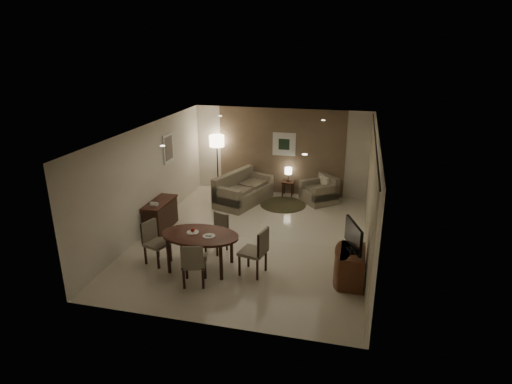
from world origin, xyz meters
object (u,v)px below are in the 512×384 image
(chair_far, at_px, (216,234))
(floor_lamp, at_px, (218,163))
(chair_left, at_px, (157,243))
(armchair, at_px, (319,190))
(chair_near, at_px, (194,263))
(sofa, at_px, (244,188))
(tv_cabinet, at_px, (352,267))
(side_table, at_px, (288,189))
(dining_table, at_px, (201,251))
(chair_right, at_px, (253,251))
(console_desk, at_px, (161,215))

(chair_far, distance_m, floor_lamp, 4.32)
(chair_left, bearing_deg, floor_lamp, 21.51)
(armchair, bearing_deg, chair_near, -59.89)
(sofa, bearing_deg, tv_cabinet, -119.77)
(chair_far, distance_m, side_table, 4.23)
(dining_table, bearing_deg, chair_left, -178.56)
(sofa, bearing_deg, chair_far, -156.75)
(dining_table, bearing_deg, chair_right, 1.54)
(tv_cabinet, bearing_deg, floor_lamp, 133.06)
(floor_lamp, bearing_deg, dining_table, -75.66)
(console_desk, height_order, chair_right, chair_right)
(chair_left, distance_m, armchair, 5.51)
(dining_table, height_order, floor_lamp, floor_lamp)
(chair_right, xyz_separation_m, armchair, (0.91, 4.53, -0.11))
(console_desk, distance_m, dining_table, 2.40)
(chair_left, bearing_deg, chair_far, -33.44)
(dining_table, distance_m, side_table, 5.03)
(chair_near, bearing_deg, console_desk, -65.60)
(dining_table, bearing_deg, side_table, 77.96)
(console_desk, distance_m, tv_cabinet, 5.11)
(chair_far, height_order, side_table, chair_far)
(chair_right, xyz_separation_m, side_table, (-0.09, 4.89, -0.28))
(sofa, xyz_separation_m, floor_lamp, (-1.11, 0.89, 0.46))
(sofa, relative_size, floor_lamp, 1.04)
(console_desk, relative_size, dining_table, 0.72)
(tv_cabinet, distance_m, armchair, 4.53)
(chair_left, relative_size, side_table, 2.03)
(tv_cabinet, height_order, chair_left, chair_left)
(sofa, height_order, side_table, sofa)
(chair_far, height_order, armchair, chair_far)
(tv_cabinet, bearing_deg, sofa, 130.79)
(dining_table, height_order, chair_left, chair_left)
(tv_cabinet, relative_size, chair_right, 0.87)
(chair_right, bearing_deg, chair_left, -76.34)
(armchair, bearing_deg, floor_lamp, -135.03)
(chair_left, height_order, side_table, chair_left)
(chair_far, height_order, chair_right, chair_right)
(chair_near, bearing_deg, chair_left, -43.44)
(chair_left, relative_size, sofa, 0.50)
(tv_cabinet, xyz_separation_m, chair_far, (-3.09, 0.64, 0.09))
(sofa, distance_m, side_table, 1.52)
(armchair, height_order, floor_lamp, floor_lamp)
(console_desk, bearing_deg, chair_left, -66.46)
(sofa, bearing_deg, dining_table, -158.50)
(sofa, bearing_deg, floor_lamp, 70.61)
(chair_near, height_order, side_table, chair_near)
(chair_left, bearing_deg, chair_near, -100.85)
(chair_near, bearing_deg, chair_far, -102.56)
(floor_lamp, bearing_deg, tv_cabinet, -46.94)
(console_desk, bearing_deg, dining_table, -43.95)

